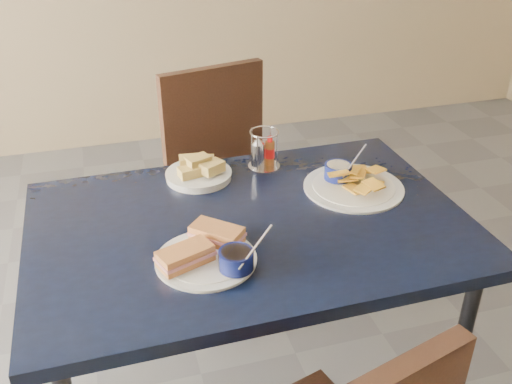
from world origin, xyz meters
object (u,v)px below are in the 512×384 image
object	(u,v)px
chair_far	(230,168)
plantain_plate	(350,182)
dining_table	(250,238)
sandwich_plate	(210,252)
condiment_caddy	(263,152)
bread_basket	(199,171)

from	to	relation	value
chair_far	plantain_plate	world-z (taller)	chair_far
dining_table	chair_far	bearing A→B (deg)	80.78
chair_far	sandwich_plate	xyz separation A→B (m)	(-0.27, -0.87, 0.23)
sandwich_plate	condiment_caddy	bearing A→B (deg)	58.70
sandwich_plate	plantain_plate	bearing A→B (deg)	26.86
sandwich_plate	plantain_plate	size ratio (longest dim) A/B	0.94
plantain_plate	dining_table	bearing A→B (deg)	-163.56
plantain_plate	sandwich_plate	bearing A→B (deg)	-153.14
sandwich_plate	condiment_caddy	world-z (taller)	condiment_caddy
plantain_plate	condiment_caddy	xyz separation A→B (m)	(-0.23, 0.21, 0.04)
chair_far	sandwich_plate	bearing A→B (deg)	-107.15
bread_basket	condiment_caddy	bearing A→B (deg)	5.30
plantain_plate	condiment_caddy	bearing A→B (deg)	137.42
plantain_plate	bread_basket	xyz separation A→B (m)	(-0.46, 0.19, 0.01)
chair_far	bread_basket	xyz separation A→B (m)	(-0.21, -0.42, 0.23)
dining_table	bread_basket	xyz separation A→B (m)	(-0.09, 0.30, 0.09)
bread_basket	condiment_caddy	xyz separation A→B (m)	(0.23, 0.02, 0.03)
sandwich_plate	bread_basket	xyz separation A→B (m)	(0.06, 0.45, 0.00)
plantain_plate	bread_basket	bearing A→B (deg)	157.35
dining_table	sandwich_plate	bearing A→B (deg)	-134.67
dining_table	plantain_plate	xyz separation A→B (m)	(0.37, 0.11, 0.08)
chair_far	plantain_plate	size ratio (longest dim) A/B	2.99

